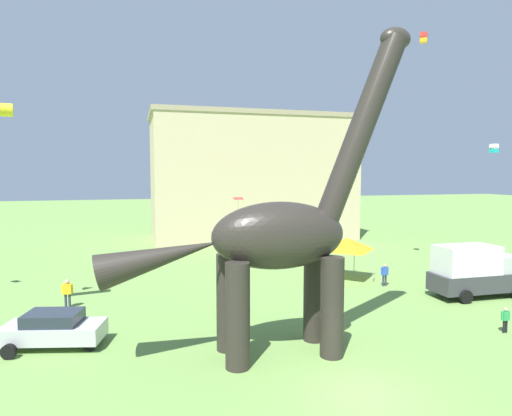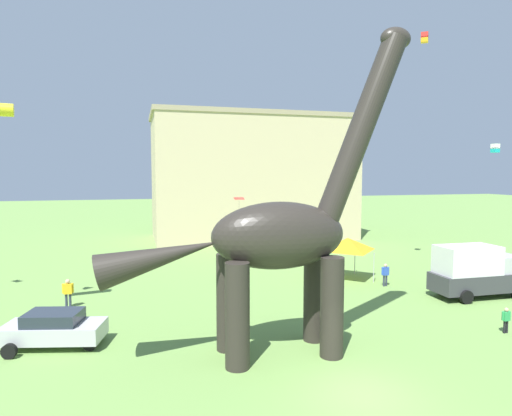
% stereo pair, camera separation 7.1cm
% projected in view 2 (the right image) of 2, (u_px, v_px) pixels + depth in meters
% --- Properties ---
extents(ground_plane, '(240.00, 240.00, 0.00)m').
position_uv_depth(ground_plane, '(360.00, 395.00, 14.80)').
color(ground_plane, '#6B9347').
extents(dinosaur_sculpture, '(13.24, 2.81, 13.84)m').
position_uv_depth(dinosaur_sculpture, '(278.00, 236.00, 17.89)').
color(dinosaur_sculpture, '#2D2823').
rests_on(dinosaur_sculpture, ground_plane).
extents(parked_sedan_left, '(4.50, 2.72, 1.55)m').
position_uv_depth(parked_sedan_left, '(54.00, 328.00, 18.92)').
color(parked_sedan_left, '#B7B7BC').
rests_on(parked_sedan_left, ground_plane).
extents(parked_box_truck, '(5.66, 2.38, 3.20)m').
position_uv_depth(parked_box_truck, '(476.00, 270.00, 26.49)').
color(parked_box_truck, '#38383D').
rests_on(parked_box_truck, ground_plane).
extents(person_photographer, '(0.46, 0.20, 1.23)m').
position_uv_depth(person_photographer, '(506.00, 318.00, 20.51)').
color(person_photographer, black).
rests_on(person_photographer, ground_plane).
extents(person_near_flyer, '(0.57, 0.25, 1.53)m').
position_uv_depth(person_near_flyer, '(385.00, 273.00, 29.05)').
color(person_near_flyer, '#2D3347').
rests_on(person_near_flyer, ground_plane).
extents(person_strolling_adult, '(0.61, 0.27, 1.64)m').
position_uv_depth(person_strolling_adult, '(68.00, 291.00, 24.35)').
color(person_strolling_adult, '#2D3347').
rests_on(person_strolling_adult, ground_plane).
extents(person_far_spectator, '(0.55, 0.24, 1.46)m').
position_uv_depth(person_far_spectator, '(321.00, 291.00, 24.64)').
color(person_far_spectator, '#2D3347').
rests_on(person_far_spectator, ground_plane).
extents(festival_canopy_tent, '(3.15, 3.15, 3.00)m').
position_uv_depth(festival_canopy_tent, '(347.00, 244.00, 30.85)').
color(festival_canopy_tent, '#B2B2B7').
rests_on(festival_canopy_tent, ground_plane).
extents(kite_high_right, '(0.69, 0.69, 0.71)m').
position_uv_depth(kite_high_right, '(425.00, 38.00, 31.80)').
color(kite_high_right, red).
extents(kite_trailing, '(0.52, 0.52, 0.73)m').
position_uv_depth(kite_trailing, '(495.00, 148.00, 36.10)').
color(kite_trailing, white).
extents(kite_far_left, '(0.94, 0.70, 1.17)m').
position_uv_depth(kite_far_left, '(239.00, 199.00, 39.85)').
color(kite_far_left, red).
extents(background_building_block, '(23.10, 10.95, 14.28)m').
position_uv_depth(background_building_block, '(252.00, 177.00, 50.76)').
color(background_building_block, '#CCB78E').
rests_on(background_building_block, ground_plane).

